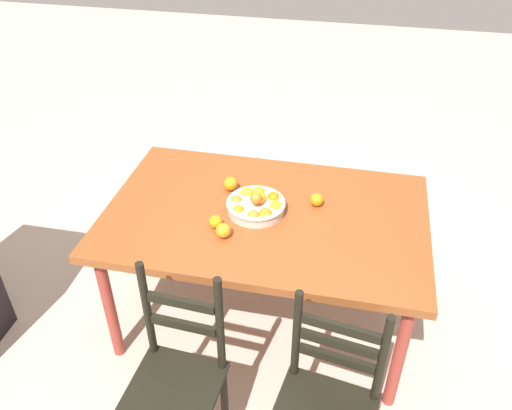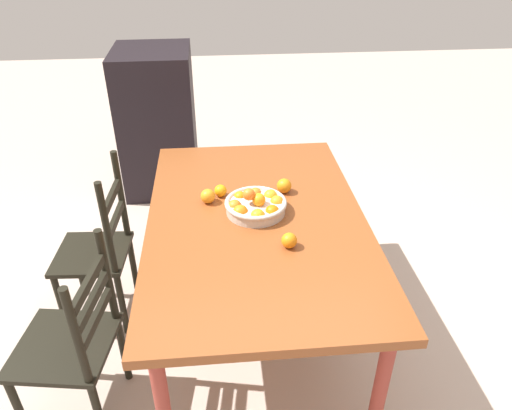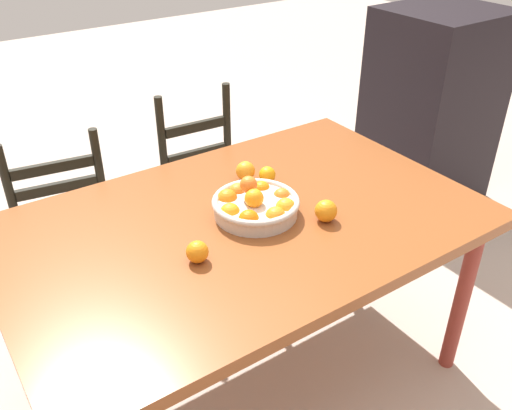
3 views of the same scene
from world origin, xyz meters
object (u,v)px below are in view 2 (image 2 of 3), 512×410
object	(u,v)px
dining_table	(257,229)
fruit_bowl	(256,205)
cabinet	(158,122)
orange_loose_0	(221,191)
orange_loose_3	(289,240)
orange_loose_2	(208,196)
chair_near_window	(74,344)
orange_loose_1	(284,186)
chair_by_cabinet	(100,252)

from	to	relation	value
dining_table	fruit_bowl	world-z (taller)	fruit_bowl
cabinet	orange_loose_0	bearing A→B (deg)	-163.51
fruit_bowl	orange_loose_3	size ratio (longest dim) A/B	4.37
orange_loose_2	orange_loose_0	bearing A→B (deg)	-48.96
orange_loose_3	chair_near_window	bearing A→B (deg)	100.31
cabinet	chair_near_window	bearing A→B (deg)	174.22
orange_loose_0	orange_loose_2	distance (m)	0.09
chair_near_window	orange_loose_1	xyz separation A→B (m)	(0.66, -1.01, 0.37)
orange_loose_2	chair_near_window	bearing A→B (deg)	134.03
cabinet	orange_loose_1	distance (m)	1.76
cabinet	fruit_bowl	xyz separation A→B (m)	(-1.72, -0.65, 0.23)
orange_loose_1	dining_table	bearing A→B (deg)	143.77
dining_table	chair_by_cabinet	bearing A→B (deg)	75.75
chair_near_window	chair_by_cabinet	size ratio (longest dim) A/B	0.95
dining_table	chair_by_cabinet	xyz separation A→B (m)	(0.22, 0.85, -0.26)
cabinet	orange_loose_0	xyz separation A→B (m)	(-1.55, -0.48, 0.23)
chair_near_window	cabinet	distance (m)	2.21
orange_loose_3	cabinet	bearing A→B (deg)	20.79
chair_near_window	chair_by_cabinet	distance (m)	0.64
dining_table	chair_near_window	xyz separation A→B (m)	(-0.43, 0.85, -0.26)
dining_table	orange_loose_2	distance (m)	0.31
chair_by_cabinet	cabinet	world-z (taller)	cabinet
dining_table	orange_loose_0	bearing A→B (deg)	37.71
chair_by_cabinet	orange_loose_0	xyz separation A→B (m)	(0.00, -0.68, 0.36)
cabinet	fruit_bowl	world-z (taller)	cabinet
orange_loose_0	orange_loose_1	distance (m)	0.34
chair_by_cabinet	fruit_bowl	bearing A→B (deg)	82.27
dining_table	fruit_bowl	xyz separation A→B (m)	(0.05, -0.00, 0.11)
fruit_bowl	orange_loose_2	size ratio (longest dim) A/B	4.12
dining_table	orange_loose_3	distance (m)	0.30
orange_loose_0	chair_near_window	bearing A→B (deg)	133.75
chair_by_cabinet	dining_table	bearing A→B (deg)	79.18
orange_loose_1	orange_loose_2	distance (m)	0.41
orange_loose_1	chair_by_cabinet	bearing A→B (deg)	90.71
orange_loose_3	chair_by_cabinet	bearing A→B (deg)	64.37
cabinet	fruit_bowl	size ratio (longest dim) A/B	3.75
chair_near_window	cabinet	bearing A→B (deg)	-176.47
cabinet	orange_loose_2	xyz separation A→B (m)	(-1.61, -0.41, 0.23)
fruit_bowl	orange_loose_3	distance (m)	0.32
orange_loose_0	chair_by_cabinet	bearing A→B (deg)	90.26
orange_loose_1	orange_loose_3	size ratio (longest dim) A/B	1.10
fruit_bowl	orange_loose_3	xyz separation A→B (m)	(-0.30, -0.12, -0.01)
orange_loose_0	orange_loose_3	bearing A→B (deg)	-148.18
cabinet	orange_loose_3	bearing A→B (deg)	-159.76
dining_table	cabinet	bearing A→B (deg)	20.02
cabinet	orange_loose_1	world-z (taller)	cabinet
chair_near_window	fruit_bowl	bearing A→B (deg)	128.02
chair_near_window	orange_loose_2	world-z (taller)	chair_near_window
orange_loose_1	orange_loose_2	size ratio (longest dim) A/B	1.04
dining_table	fruit_bowl	distance (m)	0.12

